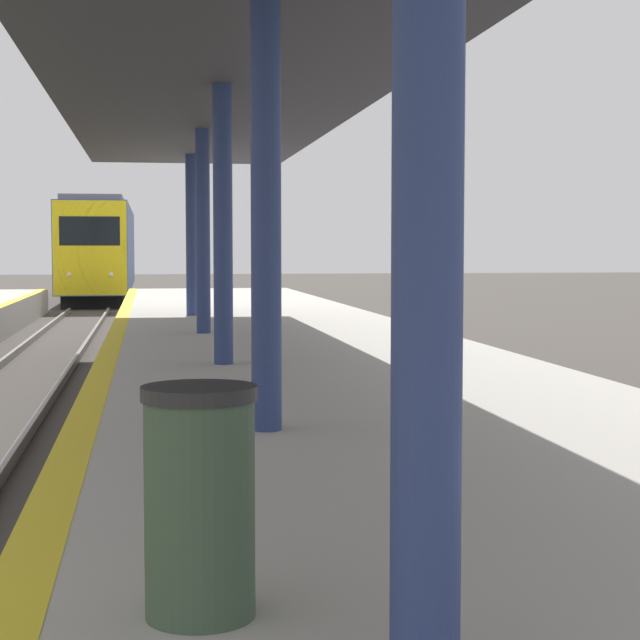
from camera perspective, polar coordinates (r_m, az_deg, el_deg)
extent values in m
cube|color=black|center=(51.96, -11.57, 1.42)|extent=(2.44, 17.50, 0.55)
cube|color=#33518C|center=(51.92, -11.60, 3.78)|extent=(2.87, 19.44, 3.74)
cube|color=yellow|center=(42.29, -12.17, 3.78)|extent=(2.82, 0.16, 3.66)
cube|color=black|center=(42.23, -12.19, 4.66)|extent=(2.30, 0.06, 1.12)
cube|color=slate|center=(51.95, -11.63, 5.97)|extent=(2.44, 18.47, 0.24)
sphere|color=white|center=(42.29, -13.22, 2.37)|extent=(0.18, 0.18, 0.18)
sphere|color=white|center=(42.20, -11.08, 2.40)|extent=(0.18, 0.18, 0.18)
cylinder|color=navy|center=(3.77, 5.78, 8.44)|extent=(0.25, 0.25, 3.64)
cylinder|color=navy|center=(8.88, -2.90, 5.79)|extent=(0.25, 0.25, 3.64)
cylinder|color=navy|center=(14.06, -5.20, 5.05)|extent=(0.25, 0.25, 3.64)
cylinder|color=navy|center=(19.25, -6.26, 4.71)|extent=(0.25, 0.25, 3.64)
cylinder|color=navy|center=(24.44, -6.87, 4.52)|extent=(0.25, 0.25, 3.64)
cube|color=#2D2D33|center=(14.23, -5.25, 12.81)|extent=(4.63, 25.98, 0.20)
cylinder|color=#384C38|center=(4.48, -6.42, -9.98)|extent=(0.46, 0.46, 0.90)
cylinder|color=#262626|center=(4.39, -6.47, -3.90)|extent=(0.48, 0.48, 0.06)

